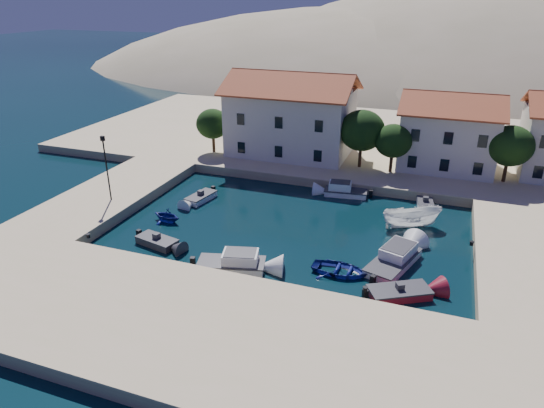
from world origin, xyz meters
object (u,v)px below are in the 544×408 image
at_px(rowboat_south, 340,273).
at_px(boat_east, 411,227).
at_px(building_left, 291,113).
at_px(building_mid, 449,130).
at_px(cabin_cruiser_south, 231,263).
at_px(lamppost, 106,162).
at_px(cabin_cruiser_east, 393,260).

distance_m(rowboat_south, boat_east, 10.59).
bearing_deg(boat_east, building_left, 22.35).
height_order(building_mid, cabin_cruiser_south, building_mid).
distance_m(building_left, rowboat_south, 27.27).
xyz_separation_m(building_mid, lamppost, (-29.50, -21.00, -0.47)).
height_order(building_mid, boat_east, building_mid).
height_order(lamppost, cabin_cruiser_south, lamppost).
bearing_deg(building_left, building_mid, 3.18).
xyz_separation_m(cabin_cruiser_south, rowboat_south, (7.85, 2.14, -0.48)).
relative_size(building_left, boat_east, 2.77).
relative_size(building_left, rowboat_south, 3.48).
bearing_deg(building_mid, building_left, -176.82).
height_order(lamppost, rowboat_south, lamppost).
xyz_separation_m(lamppost, cabin_cruiser_east, (26.69, -1.55, -4.28)).
bearing_deg(cabin_cruiser_east, rowboat_south, 141.69).
bearing_deg(building_mid, lamppost, -144.55).
xyz_separation_m(building_left, cabin_cruiser_east, (15.19, -21.55, -5.46)).
distance_m(cabin_cruiser_east, boat_east, 7.36).
xyz_separation_m(building_mid, rowboat_south, (-6.36, -24.94, -5.22)).
relative_size(cabin_cruiser_south, boat_east, 1.02).
height_order(cabin_cruiser_south, rowboat_south, cabin_cruiser_south).
relative_size(building_left, cabin_cruiser_south, 2.71).
relative_size(building_left, cabin_cruiser_east, 2.37).
distance_m(lamppost, boat_east, 28.35).
bearing_deg(rowboat_south, building_mid, -12.82).
xyz_separation_m(lamppost, boat_east, (27.35, 5.77, -4.75)).
bearing_deg(building_left, cabin_cruiser_south, -81.74).
relative_size(cabin_cruiser_east, boat_east, 1.17).
xyz_separation_m(rowboat_south, cabin_cruiser_east, (3.55, 2.39, 0.48)).
height_order(building_left, rowboat_south, building_left).
xyz_separation_m(rowboat_south, boat_east, (4.21, 9.71, 0.00)).
relative_size(lamppost, rowboat_south, 1.47).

